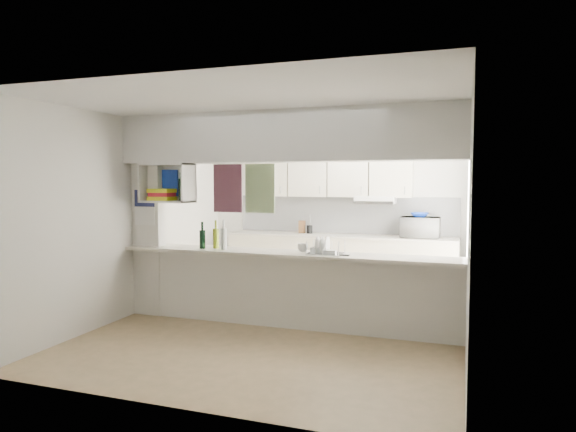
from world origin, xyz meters
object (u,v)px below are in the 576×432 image
at_px(microwave, 420,227).
at_px(wine_bottles, 214,238).
at_px(bowl, 420,215).
at_px(dish_rack, 325,247).

distance_m(microwave, wine_bottles, 3.18).
bearing_deg(bowl, wine_bottles, -137.63).
relative_size(bowl, wine_bottles, 0.72).
bearing_deg(wine_bottles, microwave, 42.37).
height_order(microwave, dish_rack, microwave).
relative_size(bowl, dish_rack, 0.66).
xyz_separation_m(microwave, wine_bottles, (-2.35, -2.14, -0.02)).
bearing_deg(wine_bottles, bowl, 42.37).
relative_size(dish_rack, wine_bottles, 1.10).
relative_size(microwave, dish_rack, 1.37).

